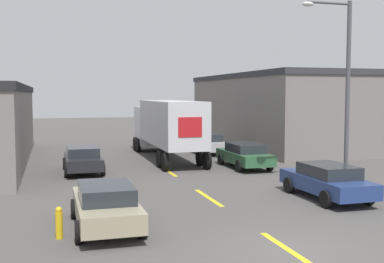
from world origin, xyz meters
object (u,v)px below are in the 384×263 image
(parked_car_right_far, at_px, (206,143))
(parked_car_left_near, at_px, (106,204))
(fire_hydrant, at_px, (59,223))
(parked_car_right_mid, at_px, (245,155))
(semi_truck, at_px, (166,124))
(parked_car_right_near, at_px, (327,180))
(parked_car_left_far, at_px, (83,159))
(street_lamp, at_px, (343,81))

(parked_car_right_far, bearing_deg, parked_car_left_near, -117.33)
(parked_car_left_near, xyz_separation_m, fire_hydrant, (-1.47, -0.77, -0.29))
(parked_car_right_mid, bearing_deg, fire_hydrant, -133.19)
(semi_truck, distance_m, parked_car_right_near, 14.69)
(parked_car_right_mid, relative_size, fire_hydrant, 4.93)
(parked_car_left_far, bearing_deg, parked_car_left_near, -90.00)
(semi_truck, bearing_deg, parked_car_right_near, -75.55)
(semi_truck, xyz_separation_m, street_lamp, (5.54, -12.06, 2.61))
(semi_truck, relative_size, fire_hydrant, 12.85)
(parked_car_right_mid, xyz_separation_m, parked_car_right_far, (0.00, 7.24, 0.00))
(parked_car_right_mid, bearing_deg, parked_car_right_far, 90.00)
(parked_car_left_near, relative_size, fire_hydrant, 4.93)
(parked_car_left_far, distance_m, street_lamp, 14.25)
(parked_car_right_near, relative_size, fire_hydrant, 4.93)
(parked_car_right_far, relative_size, parked_car_left_near, 1.00)
(street_lamp, bearing_deg, parked_car_right_near, -134.02)
(parked_car_right_near, distance_m, parked_car_left_near, 9.43)
(semi_truck, distance_m, parked_car_left_near, 17.10)
(parked_car_right_near, height_order, street_lamp, street_lamp)
(parked_car_right_far, distance_m, parked_car_left_near, 20.14)
(parked_car_right_far, relative_size, parked_car_left_far, 1.00)
(parked_car_left_near, bearing_deg, semi_truck, 70.23)
(parked_car_left_far, bearing_deg, parked_car_right_near, -46.47)
(semi_truck, distance_m, street_lamp, 13.52)
(fire_hydrant, bearing_deg, parked_car_right_far, 60.13)
(parked_car_left_near, bearing_deg, parked_car_right_near, 11.27)
(parked_car_right_far, xyz_separation_m, parked_car_right_near, (0.00, -16.05, 0.00))
(parked_car_right_mid, distance_m, parked_car_right_near, 8.81)
(parked_car_left_far, bearing_deg, street_lamp, -33.92)
(parked_car_left_near, relative_size, street_lamp, 0.56)
(semi_truck, relative_size, parked_car_right_mid, 2.61)
(parked_car_right_mid, xyz_separation_m, street_lamp, (2.06, -6.68, 4.17))
(fire_hydrant, bearing_deg, parked_car_right_mid, 46.81)
(semi_truck, distance_m, parked_car_left_far, 7.45)
(parked_car_right_mid, distance_m, parked_car_left_near, 14.10)
(parked_car_right_mid, distance_m, parked_car_right_far, 7.24)
(street_lamp, bearing_deg, semi_truck, 114.70)
(parked_car_right_far, distance_m, parked_car_right_near, 16.05)
(parked_car_right_mid, distance_m, parked_car_left_far, 9.29)
(street_lamp, bearing_deg, parked_car_left_far, 146.08)
(parked_car_right_near, bearing_deg, semi_truck, 103.80)
(parked_car_right_mid, bearing_deg, street_lamp, -72.86)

